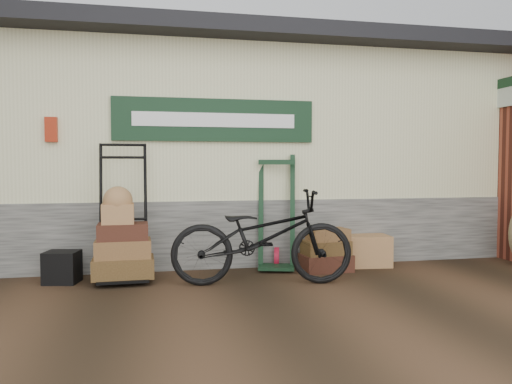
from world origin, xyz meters
TOP-DOWN VIEW (x-y plane):
  - ground at (0.00, 0.00)m, footprint 80.00×80.00m
  - station_building at (-0.01, 2.74)m, footprint 14.40×4.10m
  - porter_trolley at (-1.45, 0.60)m, footprint 0.85×0.65m
  - green_barrow at (0.49, 0.85)m, footprint 0.64×0.59m
  - suitcase_stack at (1.08, 0.58)m, footprint 0.66×0.45m
  - wicker_hamper at (1.72, 0.79)m, footprint 0.68×0.48m
  - black_trunk at (-2.14, 0.58)m, footprint 0.43×0.39m
  - bicycle at (0.12, 0.04)m, footprint 0.97×2.15m

SIDE VIEW (x-z plane):
  - ground at x=0.00m, z-range 0.00..0.00m
  - black_trunk at x=-2.14m, z-range 0.00..0.37m
  - wicker_hamper at x=1.72m, z-range 0.00..0.42m
  - suitcase_stack at x=1.08m, z-range 0.00..0.56m
  - bicycle at x=0.12m, z-range 0.00..1.21m
  - green_barrow at x=0.49m, z-range 0.00..1.50m
  - porter_trolley at x=-1.45m, z-range 0.00..1.67m
  - station_building at x=-0.01m, z-range 0.01..3.21m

